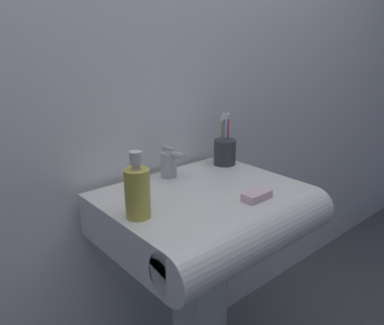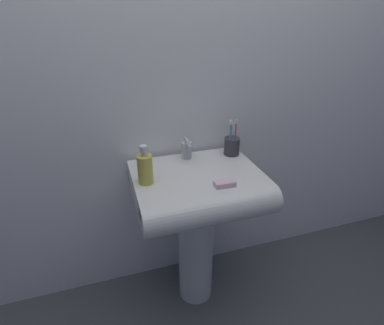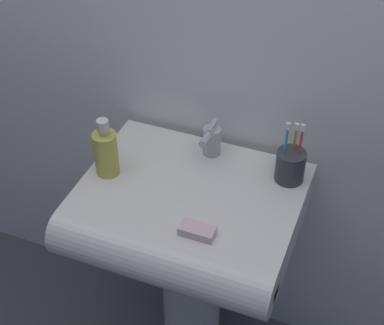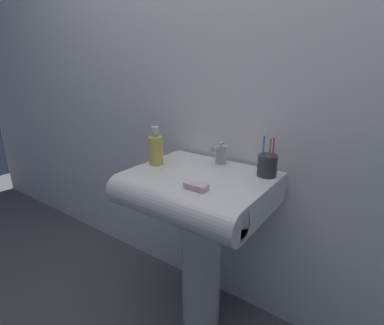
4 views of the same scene
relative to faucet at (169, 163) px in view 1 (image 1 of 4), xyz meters
name	(u,v)px [view 1 (image 1 of 4)]	position (x,y,z in m)	size (l,w,h in m)	color
wall_back	(147,50)	(0.00, 0.11, 0.35)	(5.00, 0.05, 2.40)	white
sink_pedestal	(200,315)	(0.00, -0.15, -0.51)	(0.19, 0.19, 0.67)	white
sink_basin	(212,215)	(0.00, -0.20, -0.12)	(0.59, 0.50, 0.13)	white
faucet	(169,163)	(0.00, 0.00, 0.00)	(0.05, 0.11, 0.10)	#B7B7BC
toothbrush_cup	(225,151)	(0.24, -0.02, 0.00)	(0.08, 0.08, 0.19)	#38383D
soap_bottle	(137,191)	(-0.24, -0.18, 0.02)	(0.07, 0.07, 0.18)	gold
bar_soap	(257,196)	(0.08, -0.31, -0.04)	(0.09, 0.05, 0.02)	silver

